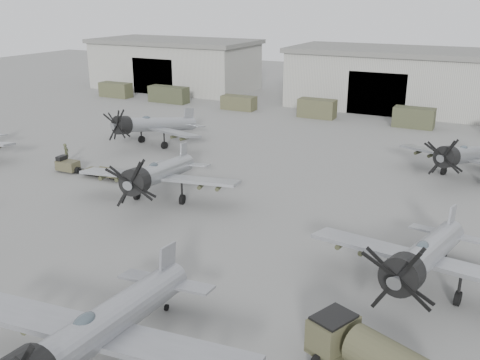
% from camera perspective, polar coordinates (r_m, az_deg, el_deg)
% --- Properties ---
extents(ground, '(220.00, 220.00, 0.00)m').
position_cam_1_polar(ground, '(30.33, -11.76, -13.06)').
color(ground, slate).
rests_on(ground, ground).
extents(hangar_left, '(29.00, 14.80, 8.70)m').
position_cam_1_polar(hangar_left, '(98.95, -6.97, 12.18)').
color(hangar_left, '#A3A499').
rests_on(hangar_left, ground).
extents(hangar_center, '(29.00, 14.80, 8.70)m').
position_cam_1_polar(hangar_center, '(84.10, 15.51, 10.45)').
color(hangar_center, '#A3A499').
rests_on(hangar_center, ground).
extents(support_truck_0, '(5.51, 2.20, 2.38)m').
position_cam_1_polar(support_truck_0, '(92.26, -13.12, 9.35)').
color(support_truck_0, '#44462E').
rests_on(support_truck_0, ground).
extents(support_truck_1, '(6.48, 2.20, 2.53)m').
position_cam_1_polar(support_truck_1, '(85.91, -7.62, 9.03)').
color(support_truck_1, '#393D28').
rests_on(support_truck_1, ground).
extents(support_truck_2, '(5.08, 2.20, 2.04)m').
position_cam_1_polar(support_truck_2, '(79.67, -0.14, 8.24)').
color(support_truck_2, '#48482F').
rests_on(support_truck_2, ground).
extents(support_truck_3, '(5.11, 2.20, 2.56)m').
position_cam_1_polar(support_truck_3, '(74.96, 8.21, 7.57)').
color(support_truck_3, '#46472E').
rests_on(support_truck_3, ground).
extents(support_truck_4, '(5.07, 2.20, 2.56)m').
position_cam_1_polar(support_truck_4, '(71.95, 18.05, 6.35)').
color(support_truck_4, '#3C3F29').
rests_on(support_truck_4, ground).
extents(aircraft_near_1, '(14.16, 12.75, 5.63)m').
position_cam_1_polar(aircraft_near_1, '(24.10, -15.07, -15.32)').
color(aircraft_near_1, '#93959B').
rests_on(aircraft_near_1, ground).
extents(aircraft_mid_1, '(13.36, 12.02, 5.30)m').
position_cam_1_polar(aircraft_mid_1, '(43.31, -8.81, 0.63)').
color(aircraft_mid_1, '#989CA1').
rests_on(aircraft_mid_1, ground).
extents(aircraft_mid_2, '(13.27, 11.94, 5.27)m').
position_cam_1_polar(aircraft_mid_2, '(31.25, 19.05, -7.71)').
color(aircraft_mid_2, '#9EA1A7').
rests_on(aircraft_mid_2, ground).
extents(aircraft_far_0, '(13.10, 11.80, 5.21)m').
position_cam_1_polar(aircraft_far_0, '(60.40, -9.49, 5.80)').
color(aircraft_far_0, '#95989D').
rests_on(aircraft_far_0, ground).
extents(aircraft_far_1, '(12.46, 11.23, 5.01)m').
position_cam_1_polar(aircraft_far_1, '(52.35, 22.91, 2.40)').
color(aircraft_far_1, gray).
rests_on(aircraft_far_1, ground).
extents(fuel_tanker, '(6.86, 4.48, 2.52)m').
position_cam_1_polar(fuel_tanker, '(24.39, 14.44, -18.02)').
color(fuel_tanker, '#45442D').
rests_on(fuel_tanker, ground).
extents(tug_trailer, '(7.59, 1.73, 1.52)m').
position_cam_1_polar(tug_trailer, '(52.47, -16.57, 1.21)').
color(tug_trailer, '#494630').
rests_on(tug_trailer, ground).
extents(ground_crew, '(0.65, 0.81, 1.91)m').
position_cam_1_polar(ground_crew, '(56.72, -18.04, 2.78)').
color(ground_crew, '#42462D').
rests_on(ground_crew, ground).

